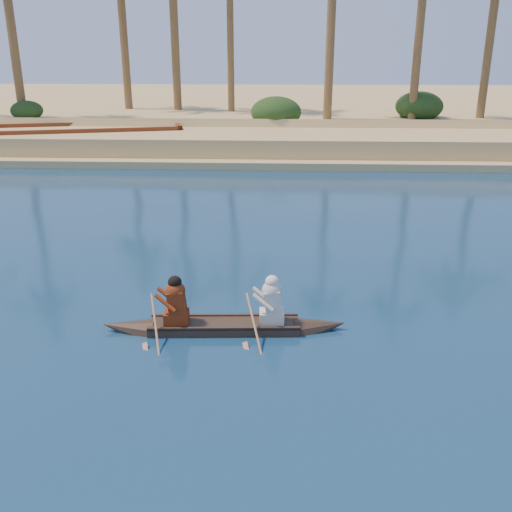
# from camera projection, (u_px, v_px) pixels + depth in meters

# --- Properties ---
(sandy_embankment) EXTENTS (150.00, 51.00, 1.50)m
(sandy_embankment) POSITION_uv_depth(u_px,v_px,m) (290.00, 110.00, 50.74)
(sandy_embankment) COLOR tan
(sandy_embankment) RESTS_ON ground
(palm_grove) EXTENTS (110.00, 14.00, 16.00)m
(palm_grove) POSITION_uv_depth(u_px,v_px,m) (294.00, 10.00, 37.03)
(palm_grove) COLOR #3A6222
(palm_grove) RESTS_ON ground
(shrub_cluster) EXTENTS (100.00, 6.00, 2.40)m
(shrub_cluster) POSITION_uv_depth(u_px,v_px,m) (292.00, 123.00, 36.05)
(shrub_cluster) COLOR #193212
(shrub_cluster) RESTS_ON ground
(canoe) EXTENTS (5.09, 0.98, 1.39)m
(canoe) POSITION_uv_depth(u_px,v_px,m) (224.00, 318.00, 11.75)
(canoe) COLOR #352A1D
(canoe) RESTS_ON ground
(barge_mid) EXTENTS (11.18, 6.20, 1.77)m
(barge_mid) POSITION_uv_depth(u_px,v_px,m) (87.00, 141.00, 32.55)
(barge_mid) COLOR maroon
(barge_mid) RESTS_ON ground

